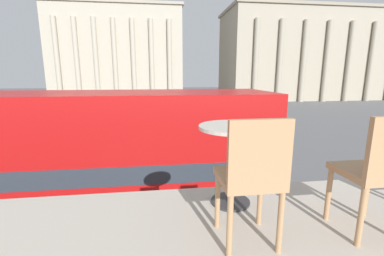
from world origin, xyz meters
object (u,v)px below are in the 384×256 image
at_px(cafe_chair_1, 377,169).
at_px(cafe_dining_table, 232,147).
at_px(plaza_building_right, 306,56).
at_px(pedestrian_black, 76,118).
at_px(traffic_light_near, 114,132).
at_px(double_decker_bus, 61,169).
at_px(pedestrian_white, 198,113).
at_px(plaza_building_left, 121,55).
at_px(traffic_light_mid, 200,108).
at_px(pedestrian_yellow, 67,114).
at_px(cafe_chair_0, 252,175).
at_px(pedestrian_blue, 49,137).

bearing_deg(cafe_chair_1, cafe_dining_table, 152.12).
relative_size(plaza_building_right, pedestrian_black, 21.35).
distance_m(traffic_light_near, pedestrian_black, 13.49).
relative_size(double_decker_bus, pedestrian_white, 6.87).
relative_size(plaza_building_left, pedestrian_white, 16.25).
bearing_deg(cafe_dining_table, pedestrian_white, 81.71).
bearing_deg(double_decker_bus, plaza_building_right, 46.10).
xyz_separation_m(traffic_light_mid, pedestrian_white, (0.97, 6.91, -1.41)).
bearing_deg(pedestrian_black, plaza_building_right, -169.42).
height_order(plaza_building_left, traffic_light_mid, plaza_building_left).
height_order(double_decker_bus, pedestrian_black, double_decker_bus).
height_order(double_decker_bus, pedestrian_yellow, double_decker_bus).
bearing_deg(cafe_dining_table, plaza_building_right, 58.65).
relative_size(cafe_dining_table, cafe_chair_1, 0.80).
height_order(cafe_chair_1, plaza_building_left, plaza_building_left).
xyz_separation_m(cafe_chair_0, pedestrian_yellow, (-9.83, 25.76, -3.25)).
bearing_deg(double_decker_bus, pedestrian_black, 98.40).
xyz_separation_m(plaza_building_left, traffic_light_near, (5.67, -46.86, -6.83)).
distance_m(cafe_chair_1, traffic_light_mid, 18.10).
bearing_deg(pedestrian_black, pedestrian_white, 165.21).
bearing_deg(traffic_light_near, cafe_chair_0, -75.79).
xyz_separation_m(double_decker_bus, pedestrian_black, (-4.93, 17.65, -1.52)).
xyz_separation_m(cafe_dining_table, pedestrian_blue, (-7.58, 14.79, -3.24)).
bearing_deg(pedestrian_blue, plaza_building_right, -65.70).
distance_m(cafe_chair_1, plaza_building_left, 58.38).
height_order(plaza_building_left, pedestrian_white, plaza_building_left).
bearing_deg(plaza_building_left, double_decker_bus, -84.32).
distance_m(cafe_chair_0, pedestrian_white, 25.30).
distance_m(plaza_building_right, traffic_light_near, 50.97).
relative_size(cafe_dining_table, cafe_chair_0, 0.80).
height_order(cafe_dining_table, pedestrian_black, cafe_dining_table).
relative_size(plaza_building_right, pedestrian_white, 21.23).
bearing_deg(plaza_building_left, pedestrian_blue, -88.91).
bearing_deg(pedestrian_black, cafe_chair_1, 87.05).
height_order(plaza_building_left, plaza_building_right, plaza_building_left).
relative_size(plaza_building_right, traffic_light_near, 10.07).
xyz_separation_m(cafe_dining_table, traffic_light_near, (-2.72, 9.96, -1.97)).
distance_m(plaza_building_right, traffic_light_mid, 42.02).
bearing_deg(plaza_building_right, traffic_light_mid, -130.81).
bearing_deg(traffic_light_mid, pedestrian_black, 155.22).
bearing_deg(pedestrian_white, pedestrian_yellow, -133.92).
height_order(plaza_building_right, traffic_light_mid, plaza_building_right).
distance_m(pedestrian_blue, pedestrian_white, 14.57).
distance_m(cafe_chair_0, pedestrian_yellow, 27.76).
bearing_deg(cafe_chair_0, cafe_chair_1, 0.38).
xyz_separation_m(double_decker_bus, cafe_chair_0, (3.15, -5.20, 1.75)).
bearing_deg(cafe_chair_0, plaza_building_left, 99.32).
height_order(traffic_light_mid, pedestrian_black, traffic_light_mid).
bearing_deg(cafe_dining_table, pedestrian_blue, 117.13).
relative_size(pedestrian_yellow, pedestrian_black, 1.01).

